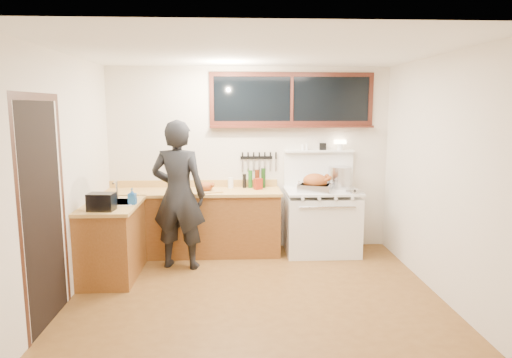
{
  "coord_description": "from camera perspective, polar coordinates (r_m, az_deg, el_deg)",
  "views": [
    {
      "loc": [
        -0.23,
        -4.77,
        2.05
      ],
      "look_at": [
        0.05,
        0.85,
        1.15
      ],
      "focal_mm": 32.0,
      "sensor_mm": 36.0,
      "label": 1
    }
  ],
  "objects": [
    {
      "name": "saucepan",
      "position": [
        6.6,
        7.78,
        -0.47
      ],
      "size": [
        0.21,
        0.3,
        0.12
      ],
      "color": "silver",
      "rests_on": "vintage_stove"
    },
    {
      "name": "vintage_stove",
      "position": [
        6.49,
        8.19,
        -5.12
      ],
      "size": [
        1.02,
        0.74,
        1.57
      ],
      "color": "white",
      "rests_on": "ground"
    },
    {
      "name": "room_shell",
      "position": [
        4.79,
        -0.09,
        4.31
      ],
      "size": [
        4.1,
        3.6,
        2.65
      ],
      "color": "beige",
      "rests_on": "ground"
    },
    {
      "name": "knife_strip",
      "position": [
        6.55,
        0.23,
        2.59
      ],
      "size": [
        0.52,
        0.03,
        0.28
      ],
      "color": "black",
      "rests_on": "room_shell"
    },
    {
      "name": "left_doorway",
      "position": [
        4.67,
        -25.0,
        -3.67
      ],
      "size": [
        0.02,
        1.04,
        2.17
      ],
      "color": "black",
      "rests_on": "ground"
    },
    {
      "name": "man",
      "position": [
        5.83,
        -9.66,
        -1.97
      ],
      "size": [
        0.76,
        0.58,
        1.89
      ],
      "color": "black",
      "rests_on": "ground"
    },
    {
      "name": "pitcher",
      "position": [
        6.47,
        -3.2,
        -0.48
      ],
      "size": [
        0.09,
        0.09,
        0.15
      ],
      "color": "white",
      "rests_on": "counter_back"
    },
    {
      "name": "back_window",
      "position": [
        6.54,
        4.5,
        9.18
      ],
      "size": [
        2.32,
        0.13,
        0.77
      ],
      "color": "black",
      "rests_on": "room_shell"
    },
    {
      "name": "sink_unit",
      "position": [
        5.78,
        -17.34,
        -3.33
      ],
      "size": [
        0.5,
        0.45,
        0.37
      ],
      "color": "white",
      "rests_on": "counter_left"
    },
    {
      "name": "soap_bottle",
      "position": [
        5.58,
        -15.22,
        -2.1
      ],
      "size": [
        0.09,
        0.1,
        0.19
      ],
      "color": "#215AA5",
      "rests_on": "counter_left"
    },
    {
      "name": "toaster",
      "position": [
        5.35,
        -18.75,
        -2.73
      ],
      "size": [
        0.3,
        0.22,
        0.2
      ],
      "color": "black",
      "rests_on": "counter_left"
    },
    {
      "name": "cutting_board",
      "position": [
        6.2,
        -6.34,
        -1.15
      ],
      "size": [
        0.5,
        0.45,
        0.14
      ],
      "color": "tan",
      "rests_on": "counter_back"
    },
    {
      "name": "counter_back",
      "position": [
        6.44,
        -7.87,
        -5.34
      ],
      "size": [
        2.44,
        0.64,
        1.0
      ],
      "color": "brown",
      "rests_on": "ground"
    },
    {
      "name": "bottle_cluster",
      "position": [
        6.48,
        -0.05,
        0.02
      ],
      "size": [
        0.33,
        0.07,
        0.28
      ],
      "color": "black",
      "rests_on": "counter_back"
    },
    {
      "name": "roast_turkey",
      "position": [
        6.26,
        7.44,
        -0.62
      ],
      "size": [
        0.52,
        0.46,
        0.25
      ],
      "color": "silver",
      "rests_on": "vintage_stove"
    },
    {
      "name": "counter_left",
      "position": [
        5.81,
        -17.53,
        -7.3
      ],
      "size": [
        0.64,
        1.09,
        0.9
      ],
      "color": "brown",
      "rests_on": "ground"
    },
    {
      "name": "stockpot",
      "position": [
        6.57,
        10.42,
        0.21
      ],
      "size": [
        0.37,
        0.37,
        0.3
      ],
      "color": "silver",
      "rests_on": "vintage_stove"
    },
    {
      "name": "ground_plane",
      "position": [
        5.2,
        -0.09,
        -14.26
      ],
      "size": [
        4.0,
        3.5,
        0.02
      ],
      "primitive_type": "cube",
      "color": "brown"
    },
    {
      "name": "pot_lid",
      "position": [
        6.27,
        12.26,
        -1.57
      ],
      "size": [
        0.3,
        0.3,
        0.04
      ],
      "color": "silver",
      "rests_on": "vintage_stove"
    },
    {
      "name": "coffee_tin",
      "position": [
        6.36,
        0.26,
        -0.61
      ],
      "size": [
        0.13,
        0.12,
        0.16
      ],
      "color": "maroon",
      "rests_on": "counter_back"
    }
  ]
}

